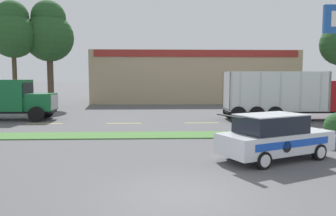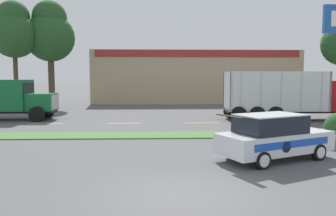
# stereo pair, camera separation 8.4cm
# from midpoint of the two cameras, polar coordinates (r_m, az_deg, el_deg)

# --- Properties ---
(ground_plane) EXTENTS (600.00, 600.00, 0.00)m
(ground_plane) POSITION_cam_midpoint_polar(r_m,az_deg,el_deg) (8.92, 2.15, -15.08)
(ground_plane) COLOR #515154
(grass_verge) EXTENTS (120.00, 2.01, 0.06)m
(grass_verge) POSITION_cam_midpoint_polar(r_m,az_deg,el_deg) (17.75, -0.14, -4.74)
(grass_verge) COLOR #477538
(grass_verge) RESTS_ON ground_plane
(centre_line_3) EXTENTS (2.40, 0.14, 0.01)m
(centre_line_3) POSITION_cam_midpoint_polar(r_m,az_deg,el_deg) (23.92, -20.76, -2.56)
(centre_line_3) COLOR yellow
(centre_line_3) RESTS_ON ground_plane
(centre_line_4) EXTENTS (2.40, 0.14, 0.01)m
(centre_line_4) POSITION_cam_midpoint_polar(r_m,az_deg,el_deg) (22.80, -7.77, -2.64)
(centre_line_4) COLOR yellow
(centre_line_4) RESTS_ON ground_plane
(centre_line_5) EXTENTS (2.40, 0.14, 0.01)m
(centre_line_5) POSITION_cam_midpoint_polar(r_m,az_deg,el_deg) (22.92, 5.81, -2.58)
(centre_line_5) COLOR yellow
(centre_line_5) RESTS_ON ground_plane
(centre_line_6) EXTENTS (2.40, 0.14, 0.01)m
(centre_line_6) POSITION_cam_midpoint_polar(r_m,az_deg,el_deg) (24.28, 18.54, -2.39)
(centre_line_6) COLOR yellow
(centre_line_6) RESTS_ON ground_plane
(dump_truck_lead) EXTENTS (12.79, 2.69, 3.57)m
(dump_truck_lead) POSITION_cam_midpoint_polar(r_m,az_deg,el_deg) (26.81, 25.20, 1.47)
(dump_truck_lead) COLOR black
(dump_truck_lead) RESTS_ON ground_plane
(rally_car) EXTENTS (4.81, 3.47, 1.79)m
(rally_car) POSITION_cam_midpoint_polar(r_m,az_deg,el_deg) (13.09, 17.82, -4.76)
(rally_car) COLOR silver
(rally_car) RESTS_ON ground_plane
(store_building_backdrop) EXTENTS (25.35, 12.10, 6.46)m
(store_building_backdrop) POSITION_cam_midpoint_polar(r_m,az_deg,el_deg) (44.90, 4.02, 5.36)
(store_building_backdrop) COLOR tan
(store_building_backdrop) RESTS_ON ground_plane
(tree_behind_centre) EXTENTS (4.48, 4.48, 10.71)m
(tree_behind_centre) POSITION_cam_midpoint_polar(r_m,az_deg,el_deg) (36.54, -25.46, 12.04)
(tree_behind_centre) COLOR #473828
(tree_behind_centre) RESTS_ON ground_plane
(tree_behind_right) EXTENTS (5.05, 5.05, 11.17)m
(tree_behind_right) POSITION_cam_midpoint_polar(r_m,az_deg,el_deg) (37.27, -20.07, 12.18)
(tree_behind_right) COLOR #473828
(tree_behind_right) RESTS_ON ground_plane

